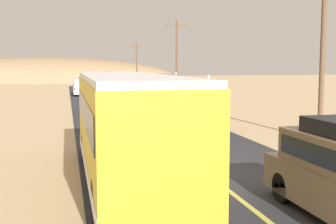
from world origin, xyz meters
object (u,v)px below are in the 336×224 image
bus (128,125)px  power_pole_near (323,51)px  livestock_truck (156,93)px  power_pole_far (137,62)px  car_far (82,86)px  power_pole_mid (177,56)px

bus → power_pole_near: power_pole_near is taller
bus → livestock_truck: bearing=74.9°
livestock_truck → bus: bearing=-105.1°
power_pole_far → car_far: bearing=-114.3°
power_pole_mid → power_pole_far: 27.18m
livestock_truck → car_far: bearing=98.3°
bus → power_pole_far: bearing=80.7°
car_far → power_pole_near: size_ratio=0.60×
power_pole_near → power_pole_mid: bearing=90.0°
bus → power_pole_mid: size_ratio=1.22×
power_pole_near → power_pole_far: power_pole_near is taller
bus → car_far: bus is taller
power_pole_mid → livestock_truck: bearing=-107.8°
livestock_truck → bus: size_ratio=0.97×
livestock_truck → power_pole_mid: 20.40m
bus → power_pole_near: size_ratio=1.30×
car_far → livestock_truck: bearing=-81.7°
car_far → power_pole_mid: 11.70m
power_pole_mid → power_pole_far: power_pole_mid is taller
livestock_truck → car_far: livestock_truck is taller
power_pole_near → power_pole_far: size_ratio=1.08×
livestock_truck → power_pole_near: bearing=-52.0°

